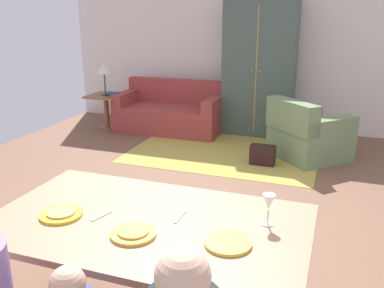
{
  "coord_description": "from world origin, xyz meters",
  "views": [
    {
      "loc": [
        1.23,
        -3.07,
        1.91
      ],
      "look_at": [
        0.1,
        0.09,
        0.85
      ],
      "focal_mm": 39.23,
      "sensor_mm": 36.0,
      "label": 1
    }
  ],
  "objects_px": {
    "couch": "(171,113)",
    "handbag": "(263,155)",
    "wine_glass": "(269,203)",
    "book_lower": "(116,95)",
    "dining_table": "(148,230)",
    "plate_near_child": "(133,234)",
    "table_lamp": "(104,69)",
    "plate_near_woman": "(228,243)",
    "armchair": "(307,135)",
    "armoire": "(260,69)",
    "plate_near_man": "(61,214)",
    "book_upper": "(112,93)",
    "side_table": "(106,107)"
  },
  "relations": [
    {
      "from": "table_lamp",
      "to": "plate_near_child",
      "type": "bearing_deg",
      "value": -57.51
    },
    {
      "from": "plate_near_child",
      "to": "side_table",
      "type": "distance_m",
      "value": 5.09
    },
    {
      "from": "table_lamp",
      "to": "book_upper",
      "type": "xyz_separation_m",
      "value": [
        0.14,
        -0.01,
        -0.39
      ]
    },
    {
      "from": "book_upper",
      "to": "plate_near_woman",
      "type": "bearing_deg",
      "value": -53.57
    },
    {
      "from": "couch",
      "to": "dining_table",
      "type": "bearing_deg",
      "value": -69.22
    },
    {
      "from": "table_lamp",
      "to": "book_upper",
      "type": "distance_m",
      "value": 0.41
    },
    {
      "from": "armoire",
      "to": "plate_near_man",
      "type": "bearing_deg",
      "value": -93.0
    },
    {
      "from": "side_table",
      "to": "book_lower",
      "type": "height_order",
      "value": "book_lower"
    },
    {
      "from": "couch",
      "to": "table_lamp",
      "type": "relative_size",
      "value": 3.19
    },
    {
      "from": "plate_near_child",
      "to": "armoire",
      "type": "relative_size",
      "value": 0.12
    },
    {
      "from": "wine_glass",
      "to": "table_lamp",
      "type": "distance_m",
      "value": 5.19
    },
    {
      "from": "plate_near_woman",
      "to": "dining_table",
      "type": "bearing_deg",
      "value": 168.82
    },
    {
      "from": "armchair",
      "to": "handbag",
      "type": "xyz_separation_m",
      "value": [
        -0.51,
        -0.46,
        -0.19
      ]
    },
    {
      "from": "plate_near_child",
      "to": "book_upper",
      "type": "relative_size",
      "value": 1.14
    },
    {
      "from": "armoire",
      "to": "table_lamp",
      "type": "distance_m",
      "value": 2.54
    },
    {
      "from": "wine_glass",
      "to": "table_lamp",
      "type": "bearing_deg",
      "value": 130.83
    },
    {
      "from": "plate_near_woman",
      "to": "handbag",
      "type": "distance_m",
      "value": 3.39
    },
    {
      "from": "side_table",
      "to": "dining_table",
      "type": "bearing_deg",
      "value": -56.39
    },
    {
      "from": "armchair",
      "to": "table_lamp",
      "type": "xyz_separation_m",
      "value": [
        -3.35,
        0.44,
        0.69
      ]
    },
    {
      "from": "book_upper",
      "to": "handbag",
      "type": "xyz_separation_m",
      "value": [
        2.7,
        -0.89,
        -0.49
      ]
    },
    {
      "from": "plate_near_man",
      "to": "armoire",
      "type": "bearing_deg",
      "value": 87.0
    },
    {
      "from": "wine_glass",
      "to": "side_table",
      "type": "xyz_separation_m",
      "value": [
        -3.39,
        3.92,
        -0.52
      ]
    },
    {
      "from": "armchair",
      "to": "book_upper",
      "type": "height_order",
      "value": "armchair"
    },
    {
      "from": "plate_near_woman",
      "to": "couch",
      "type": "xyz_separation_m",
      "value": [
        -2.16,
        4.46,
        -0.47
      ]
    },
    {
      "from": "armoire",
      "to": "plate_near_child",
      "type": "bearing_deg",
      "value": -87.02
    },
    {
      "from": "couch",
      "to": "armchair",
      "type": "height_order",
      "value": "same"
    },
    {
      "from": "armoire",
      "to": "wine_glass",
      "type": "bearing_deg",
      "value": -78.51
    },
    {
      "from": "table_lamp",
      "to": "handbag",
      "type": "distance_m",
      "value": 3.1
    },
    {
      "from": "couch",
      "to": "book_lower",
      "type": "distance_m",
      "value": 0.96
    },
    {
      "from": "plate_near_woman",
      "to": "plate_near_child",
      "type": "bearing_deg",
      "value": -171.02
    },
    {
      "from": "couch",
      "to": "armoire",
      "type": "relative_size",
      "value": 0.82
    },
    {
      "from": "armoire",
      "to": "book_lower",
      "type": "distance_m",
      "value": 2.4
    },
    {
      "from": "table_lamp",
      "to": "wine_glass",
      "type": "bearing_deg",
      "value": -49.17
    },
    {
      "from": "plate_near_man",
      "to": "book_upper",
      "type": "bearing_deg",
      "value": 116.3
    },
    {
      "from": "handbag",
      "to": "plate_near_woman",
      "type": "bearing_deg",
      "value": -83.16
    },
    {
      "from": "plate_near_man",
      "to": "handbag",
      "type": "distance_m",
      "value": 3.44
    },
    {
      "from": "plate_near_woman",
      "to": "armchair",
      "type": "height_order",
      "value": "armchair"
    },
    {
      "from": "dining_table",
      "to": "plate_near_child",
      "type": "xyz_separation_m",
      "value": [
        -0.0,
        -0.18,
        0.07
      ]
    },
    {
      "from": "dining_table",
      "to": "couch",
      "type": "relative_size",
      "value": 1.07
    },
    {
      "from": "plate_near_child",
      "to": "plate_near_man",
      "type": "bearing_deg",
      "value": 173.24
    },
    {
      "from": "dining_table",
      "to": "table_lamp",
      "type": "height_order",
      "value": "table_lamp"
    },
    {
      "from": "armoire",
      "to": "table_lamp",
      "type": "xyz_separation_m",
      "value": [
        -2.47,
        -0.58,
        -0.04
      ]
    },
    {
      "from": "couch",
      "to": "armchair",
      "type": "bearing_deg",
      "value": -17.01
    },
    {
      "from": "wine_glass",
      "to": "book_lower",
      "type": "relative_size",
      "value": 0.85
    },
    {
      "from": "side_table",
      "to": "table_lamp",
      "type": "relative_size",
      "value": 1.07
    },
    {
      "from": "wine_glass",
      "to": "book_lower",
      "type": "height_order",
      "value": "wine_glass"
    },
    {
      "from": "couch",
      "to": "handbag",
      "type": "height_order",
      "value": "couch"
    },
    {
      "from": "plate_near_child",
      "to": "wine_glass",
      "type": "relative_size",
      "value": 1.34
    },
    {
      "from": "armoire",
      "to": "table_lamp",
      "type": "relative_size",
      "value": 3.89
    },
    {
      "from": "plate_near_man",
      "to": "book_lower",
      "type": "distance_m",
      "value": 4.69
    }
  ]
}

